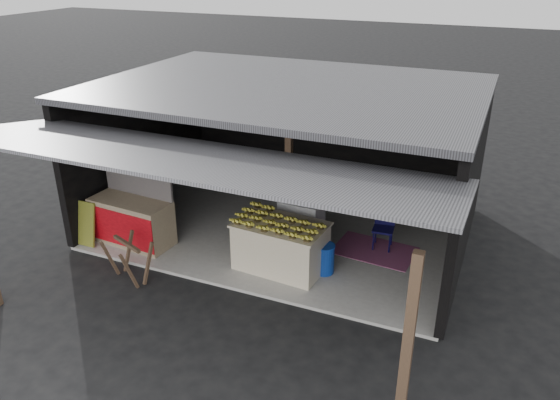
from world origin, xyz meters
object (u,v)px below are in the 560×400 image
at_px(water_barrel, 324,259).
at_px(white_crate, 301,222).
at_px(banana_table, 281,246).
at_px(plastic_chair, 384,224).
at_px(neighbor_stall, 132,219).
at_px(sawhorse, 128,256).

bearing_deg(water_barrel, white_crate, 131.61).
height_order(banana_table, plastic_chair, banana_table).
relative_size(neighbor_stall, plastic_chair, 2.00).
xyz_separation_m(banana_table, white_crate, (-0.01, 1.04, -0.00)).
height_order(neighbor_stall, sawhorse, neighbor_stall).
height_order(banana_table, white_crate, white_crate).
bearing_deg(water_barrel, neighbor_stall, -173.92).
distance_m(banana_table, sawhorse, 2.67).
bearing_deg(plastic_chair, sawhorse, -148.31).
height_order(banana_table, sawhorse, banana_table).
height_order(banana_table, water_barrel, banana_table).
bearing_deg(neighbor_stall, white_crate, 27.19).
height_order(neighbor_stall, water_barrel, neighbor_stall).
xyz_separation_m(banana_table, sawhorse, (-2.30, -1.35, -0.03)).
bearing_deg(water_barrel, banana_table, -168.51).
height_order(water_barrel, plastic_chair, plastic_chair).
bearing_deg(white_crate, plastic_chair, 19.55).
bearing_deg(white_crate, sawhorse, -131.29).
bearing_deg(sawhorse, banana_table, 51.25).
relative_size(neighbor_stall, sawhorse, 1.90).
bearing_deg(banana_table, water_barrel, 15.78).
distance_m(white_crate, sawhorse, 3.31).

